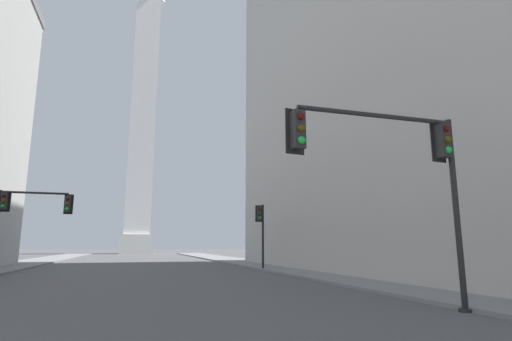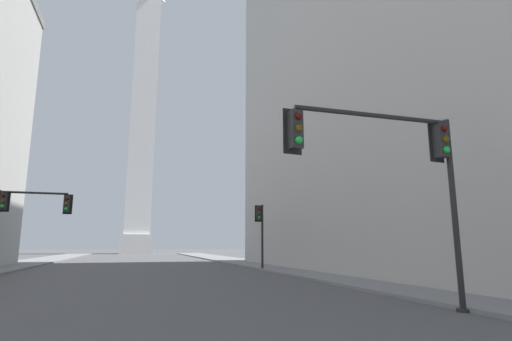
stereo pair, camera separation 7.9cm
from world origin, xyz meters
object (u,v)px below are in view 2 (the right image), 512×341
at_px(traffic_light_mid_left, 24,211).
at_px(traffic_light_near_right, 399,158).
at_px(obelisk, 143,111).
at_px(traffic_light_mid_right, 261,226).

bearing_deg(traffic_light_mid_left, traffic_light_near_right, -52.79).
bearing_deg(obelisk, traffic_light_near_right, -85.41).
xyz_separation_m(traffic_light_mid_right, traffic_light_near_right, (-2.11, -20.51, 1.12)).
distance_m(traffic_light_mid_left, traffic_light_near_right, 23.74).
relative_size(obelisk, traffic_light_mid_right, 13.59).
bearing_deg(traffic_light_mid_left, traffic_light_mid_right, 5.59).
bearing_deg(traffic_light_mid_right, traffic_light_mid_left, -174.41).
height_order(traffic_light_mid_left, traffic_light_near_right, traffic_light_near_right).
relative_size(traffic_light_mid_right, traffic_light_mid_left, 0.95).
distance_m(obelisk, traffic_light_mid_left, 73.17).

